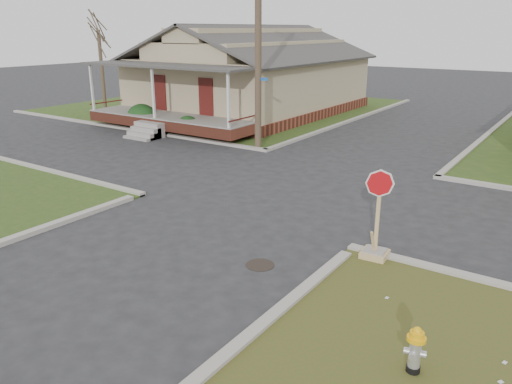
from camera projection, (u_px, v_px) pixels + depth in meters
The scene contains 11 objects.
ground at pixel (199, 236), 12.67m from camera, with size 120.00×120.00×0.00m, color #262629.
verge_far_left at pixel (226, 106), 33.75m from camera, with size 19.00×19.00×0.05m, color #2C4619.
curbs at pixel (297, 187), 16.59m from camera, with size 80.00×40.00×0.12m, color #A49F94, non-canonical shape.
manhole at pixel (260, 265), 11.10m from camera, with size 0.64×0.64×0.01m, color black.
corner_house at pixel (251, 76), 30.41m from camera, with size 10.10×15.50×5.30m.
utility_pole at pixel (258, 38), 20.45m from camera, with size 1.80×0.28×9.00m.
tree_far_left at pixel (102, 71), 30.94m from camera, with size 0.22×0.22×4.90m, color #473829.
fire_hydrant at pixel (415, 347), 7.45m from camera, with size 0.29×0.29×0.77m.
stop_sign at pixel (376, 239), 11.25m from camera, with size 0.59×0.58×2.08m.
hedge_left at pixel (142, 116), 26.05m from camera, with size 1.56×1.28×1.19m, color #163D16.
hedge_right at pixel (188, 125), 24.35m from camera, with size 1.29×1.05×0.98m, color #163D16.
Camera 1 is at (7.77, -8.85, 5.01)m, focal length 35.00 mm.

